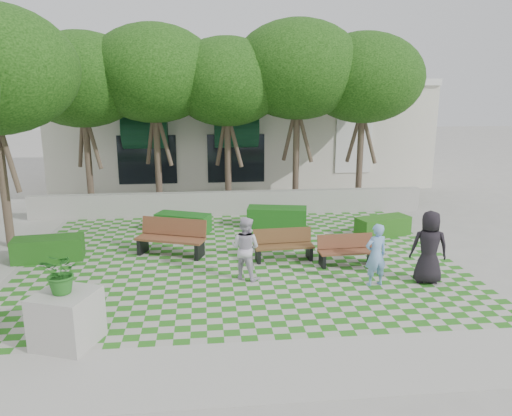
{
  "coord_description": "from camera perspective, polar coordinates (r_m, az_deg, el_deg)",
  "views": [
    {
      "loc": [
        -0.98,
        -12.48,
        4.89
      ],
      "look_at": [
        0.5,
        1.5,
        1.4
      ],
      "focal_mm": 35.0,
      "sensor_mm": 36.0,
      "label": 1
    }
  ],
  "objects": [
    {
      "name": "bench_west",
      "position": [
        14.86,
        -9.63,
        -3.41
      ],
      "size": [
        2.13,
        1.33,
        1.06
      ],
      "rotation": [
        0.0,
        0.0,
        -0.35
      ],
      "color": "brown",
      "rests_on": "ground"
    },
    {
      "name": "planter_front",
      "position": [
        10.35,
        -20.93,
        -10.54
      ],
      "size": [
        1.36,
        1.36,
        1.88
      ],
      "rotation": [
        0.0,
        0.0,
        -0.35
      ],
      "color": "#9E9B93",
      "rests_on": "ground"
    },
    {
      "name": "sidewalk_south",
      "position": [
        9.24,
        1.02,
        -17.98
      ],
      "size": [
        16.0,
        2.0,
        0.01
      ],
      "primitive_type": "cube",
      "color": "#9E9B93",
      "rests_on": "ground"
    },
    {
      "name": "person_white",
      "position": [
        12.79,
        -1.23,
        -4.6
      ],
      "size": [
        1.01,
        0.95,
        1.65
      ],
      "primitive_type": "imported",
      "rotation": [
        0.0,
        0.0,
        2.59
      ],
      "color": "silver",
      "rests_on": "ground"
    },
    {
      "name": "bench_mid",
      "position": [
        14.28,
        3.15,
        -4.29
      ],
      "size": [
        1.72,
        0.66,
        0.89
      ],
      "rotation": [
        0.0,
        0.0,
        0.06
      ],
      "color": "#54361C",
      "rests_on": "ground"
    },
    {
      "name": "building",
      "position": [
        26.74,
        -1.94,
        8.84
      ],
      "size": [
        18.0,
        8.92,
        5.15
      ],
      "color": "beige",
      "rests_on": "ground"
    },
    {
      "name": "lawn",
      "position": [
        14.37,
        -1.78,
        -5.93
      ],
      "size": [
        12.0,
        12.0,
        0.0
      ],
      "primitive_type": "plane",
      "color": "#2B721E",
      "rests_on": "ground"
    },
    {
      "name": "bench_east",
      "position": [
        14.12,
        10.31,
        -4.82
      ],
      "size": [
        1.62,
        0.61,
        0.84
      ],
      "rotation": [
        0.0,
        0.0,
        0.05
      ],
      "color": "brown",
      "rests_on": "ground"
    },
    {
      "name": "tree_row",
      "position": [
        18.46,
        -9.08,
        14.67
      ],
      "size": [
        17.7,
        13.4,
        7.41
      ],
      "color": "#47382B",
      "rests_on": "ground"
    },
    {
      "name": "person_blue",
      "position": [
        12.72,
        13.53,
        -5.23
      ],
      "size": [
        0.65,
        0.49,
        1.6
      ],
      "primitive_type": "imported",
      "rotation": [
        0.0,
        0.0,
        3.34
      ],
      "color": "#769FD7",
      "rests_on": "ground"
    },
    {
      "name": "ground",
      "position": [
        13.44,
        -1.46,
        -7.4
      ],
      "size": [
        90.0,
        90.0,
        0.0
      ],
      "primitive_type": "plane",
      "color": "gray",
      "rests_on": "ground"
    },
    {
      "name": "hedge_midright",
      "position": [
        17.5,
        2.42,
        -1.08
      ],
      "size": [
        2.17,
        1.22,
        0.72
      ],
      "primitive_type": "cube",
      "rotation": [
        0.0,
        0.0,
        -0.2
      ],
      "color": "#154D14",
      "rests_on": "ground"
    },
    {
      "name": "hedge_midleft",
      "position": [
        17.12,
        -8.34,
        -1.7
      ],
      "size": [
        1.96,
        1.38,
        0.64
      ],
      "primitive_type": "cube",
      "rotation": [
        0.0,
        0.0,
        -0.4
      ],
      "color": "#155118",
      "rests_on": "ground"
    },
    {
      "name": "hedge_west",
      "position": [
        15.45,
        -22.63,
        -4.33
      ],
      "size": [
        1.99,
        0.99,
        0.67
      ],
      "primitive_type": "cube",
      "rotation": [
        0.0,
        0.0,
        0.12
      ],
      "color": "#184713",
      "rests_on": "ground"
    },
    {
      "name": "hedge_east",
      "position": [
        17.1,
        14.29,
        -2.03
      ],
      "size": [
        1.93,
        1.22,
        0.63
      ],
      "primitive_type": "cube",
      "rotation": [
        0.0,
        0.0,
        0.3
      ],
      "color": "#205316",
      "rests_on": "ground"
    },
    {
      "name": "retaining_wall",
      "position": [
        19.23,
        -2.96,
        0.57
      ],
      "size": [
        15.0,
        0.36,
        0.9
      ],
      "primitive_type": "cube",
      "color": "#9E9B93",
      "rests_on": "ground"
    },
    {
      "name": "person_dark",
      "position": [
        13.24,
        19.17,
        -4.26
      ],
      "size": [
        1.02,
        0.79,
        1.86
      ],
      "primitive_type": "imported",
      "rotation": [
        0.0,
        0.0,
        2.91
      ],
      "color": "black",
      "rests_on": "ground"
    }
  ]
}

